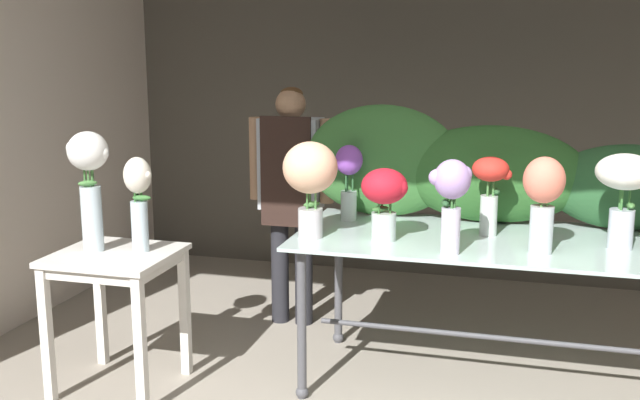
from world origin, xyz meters
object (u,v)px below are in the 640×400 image
object	(u,v)px
vase_white_roses_tall	(89,178)
florist	(291,182)
display_table_glass	(491,259)
side_table_white	(116,273)
vase_peach_roses	(310,176)
vase_violet_dahlias	(348,175)
vase_lilac_anemones	(452,195)
vase_cream_lisianthus_tall	(139,198)
vase_crimson_stock	(385,196)
vase_ivory_hydrangea	(625,185)
vase_scarlet_ranunculus	(490,186)
vase_coral_lilies	(543,197)

from	to	relation	value
vase_white_roses_tall	florist	bearing A→B (deg)	58.32
display_table_glass	side_table_white	bearing A→B (deg)	-164.55
display_table_glass	vase_peach_roses	world-z (taller)	vase_peach_roses
vase_peach_roses	vase_white_roses_tall	size ratio (longest dim) A/B	0.80
florist	vase_violet_dahlias	size ratio (longest dim) A/B	3.59
vase_lilac_anemones	vase_peach_roses	xyz separation A→B (m)	(-0.76, 0.13, 0.04)
vase_peach_roses	vase_cream_lisianthus_tall	world-z (taller)	vase_peach_roses
side_table_white	vase_crimson_stock	world-z (taller)	vase_crimson_stock
side_table_white	vase_crimson_stock	distance (m)	1.51
florist	vase_crimson_stock	size ratio (longest dim) A/B	4.18
vase_lilac_anemones	vase_ivory_hydrangea	size ratio (longest dim) A/B	0.97
vase_lilac_anemones	vase_crimson_stock	size ratio (longest dim) A/B	1.22
vase_scarlet_ranunculus	vase_peach_roses	bearing A→B (deg)	-161.92
side_table_white	display_table_glass	bearing A→B (deg)	15.45
side_table_white	vase_ivory_hydrangea	world-z (taller)	vase_ivory_hydrangea
vase_ivory_hydrangea	vase_lilac_anemones	bearing A→B (deg)	-158.36
florist	vase_cream_lisianthus_tall	distance (m)	1.24
side_table_white	vase_scarlet_ranunculus	size ratio (longest dim) A/B	1.80
display_table_glass	vase_violet_dahlias	bearing A→B (deg)	166.51
side_table_white	vase_crimson_stock	xyz separation A→B (m)	(1.40, 0.33, 0.43)
vase_cream_lisianthus_tall	florist	bearing A→B (deg)	66.80
vase_lilac_anemones	vase_cream_lisianthus_tall	world-z (taller)	vase_lilac_anemones
vase_violet_dahlias	vase_cream_lisianthus_tall	size ratio (longest dim) A/B	0.87
florist	vase_cream_lisianthus_tall	world-z (taller)	florist
florist	vase_crimson_stock	xyz separation A→B (m)	(0.79, -0.86, 0.11)
display_table_glass	vase_white_roses_tall	bearing A→B (deg)	-165.44
display_table_glass	vase_lilac_anemones	distance (m)	0.59
side_table_white	vase_lilac_anemones	bearing A→B (deg)	5.40
vase_peach_roses	florist	bearing A→B (deg)	113.51
vase_scarlet_ranunculus	display_table_glass	bearing A→B (deg)	-66.16
vase_lilac_anemones	display_table_glass	bearing A→B (deg)	63.02
vase_violet_dahlias	vase_white_roses_tall	xyz separation A→B (m)	(-1.24, -0.74, 0.05)
vase_violet_dahlias	vase_coral_lilies	world-z (taller)	vase_coral_lilies
display_table_glass	vase_scarlet_ranunculus	world-z (taller)	vase_scarlet_ranunculus
vase_peach_roses	vase_coral_lilies	xyz separation A→B (m)	(1.19, 0.00, -0.05)
vase_crimson_stock	vase_ivory_hydrangea	bearing A→B (deg)	7.62
side_table_white	vase_violet_dahlias	bearing A→B (deg)	33.67
display_table_glass	vase_cream_lisianthus_tall	xyz separation A→B (m)	(-1.83, -0.48, 0.33)
vase_scarlet_ranunculus	vase_coral_lilies	xyz separation A→B (m)	(0.27, -0.30, 0.01)
side_table_white	vase_coral_lilies	world-z (taller)	vase_coral_lilies
vase_crimson_stock	vase_lilac_anemones	bearing A→B (deg)	-25.16
vase_coral_lilies	vase_cream_lisianthus_tall	distance (m)	2.08
vase_lilac_anemones	vase_white_roses_tall	bearing A→B (deg)	-174.96
vase_crimson_stock	florist	bearing A→B (deg)	132.48
vase_peach_roses	vase_ivory_hydrangea	world-z (taller)	vase_peach_roses
vase_peach_roses	vase_crimson_stock	bearing A→B (deg)	5.26
vase_coral_lilies	vase_scarlet_ranunculus	bearing A→B (deg)	131.87
vase_white_roses_tall	vase_crimson_stock	bearing A→B (deg)	12.33
florist	vase_white_roses_tall	bearing A→B (deg)	-121.68
florist	vase_violet_dahlias	world-z (taller)	florist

